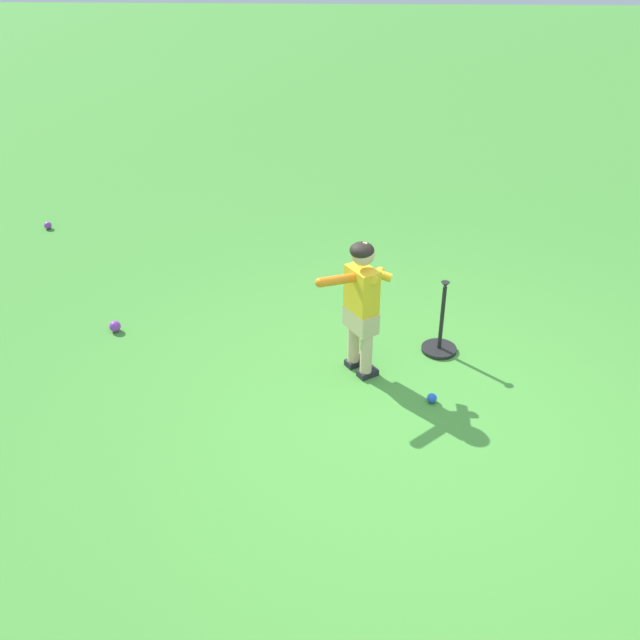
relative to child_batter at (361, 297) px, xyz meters
name	(u,v)px	position (x,y,z in m)	size (l,w,h in m)	color
ground_plane	(403,421)	(-0.59, -0.30, -0.65)	(40.00, 40.00, 0.00)	#479338
child_batter	(361,297)	(0.00, 0.00, 0.00)	(0.42, 0.55, 1.08)	#232328
play_ball_center_lawn	(115,326)	(0.51, 2.02, -0.60)	(0.10, 0.10, 0.10)	purple
play_ball_near_batter	(48,225)	(2.56, 3.32, -0.61)	(0.08, 0.08, 0.08)	purple
play_ball_behind_batter	(432,398)	(-0.37, -0.52, -0.61)	(0.07, 0.07, 0.07)	blue
batting_tee	(440,340)	(0.31, -0.64, -0.55)	(0.28, 0.28, 0.62)	black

